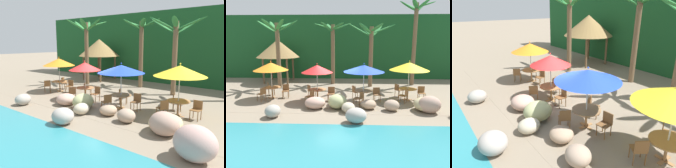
{
  "view_description": "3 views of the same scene",
  "coord_description": "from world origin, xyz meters",
  "views": [
    {
      "loc": [
        8.35,
        -9.58,
        3.41
      ],
      "look_at": [
        0.72,
        0.0,
        1.16
      ],
      "focal_mm": 36.17,
      "sensor_mm": 36.0,
      "label": 1
    },
    {
      "loc": [
        0.67,
        -13.5,
        3.83
      ],
      "look_at": [
        0.01,
        0.45,
        0.96
      ],
      "focal_mm": 35.65,
      "sensor_mm": 36.0,
      "label": 2
    },
    {
      "loc": [
        6.84,
        -5.12,
        4.41
      ],
      "look_at": [
        -0.38,
        0.02,
        1.07
      ],
      "focal_mm": 33.64,
      "sensor_mm": 36.0,
      "label": 3
    }
  ],
  "objects": [
    {
      "name": "umbrella_blue",
      "position": [
        1.59,
        -0.34,
        2.09
      ],
      "size": [
        2.43,
        2.43,
        2.41
      ],
      "color": "silver",
      "rests_on": "ground"
    },
    {
      "name": "rock_seawall",
      "position": [
        2.96,
        -2.39,
        0.39
      ],
      "size": [
        10.51,
        3.18,
        1.08
      ],
      "color": "tan",
      "rests_on": "ground"
    },
    {
      "name": "chair_yellow_inland",
      "position": [
        3.98,
        1.05,
        0.51
      ],
      "size": [
        0.57,
        0.56,
        0.87
      ],
      "color": "brown",
      "rests_on": "ground"
    },
    {
      "name": "dining_table_blue",
      "position": [
        1.59,
        -0.34,
        0.61
      ],
      "size": [
        1.1,
        1.1,
        0.74
      ],
      "color": "#A37547",
      "rests_on": "ground"
    },
    {
      "name": "terrace_deck",
      "position": [
        0.0,
        0.0,
        0.0
      ],
      "size": [
        18.0,
        5.2,
        0.01
      ],
      "color": "gray",
      "rests_on": "ground"
    },
    {
      "name": "chair_red_inland",
      "position": [
        -1.79,
        0.52,
        0.51
      ],
      "size": [
        0.59,
        0.59,
        0.87
      ],
      "color": "brown",
      "rests_on": "ground"
    },
    {
      "name": "chair_blue_inland",
      "position": [
        1.13,
        0.38,
        0.51
      ],
      "size": [
        0.57,
        0.57,
        0.87
      ],
      "color": "brown",
      "rests_on": "ground"
    },
    {
      "name": "palm_tree_nearest",
      "position": [
        -4.76,
        3.59,
        3.57
      ],
      "size": [
        3.39,
        3.27,
        5.23
      ],
      "color": "brown",
      "rests_on": "ground"
    },
    {
      "name": "palm_tree_second",
      "position": [
        -0.64,
        5.27,
        3.49
      ],
      "size": [
        3.07,
        2.85,
        5.12
      ],
      "color": "brown",
      "rests_on": "ground"
    },
    {
      "name": "dining_table_yellow",
      "position": [
        4.43,
        0.32,
        0.61
      ],
      "size": [
        1.1,
        1.1,
        0.74
      ],
      "color": "#A37547",
      "rests_on": "ground"
    },
    {
      "name": "chair_orange_inland",
      "position": [
        -4.68,
        1.1,
        0.51
      ],
      "size": [
        0.56,
        0.55,
        0.87
      ],
      "color": "brown",
      "rests_on": "ground"
    },
    {
      "name": "chair_red_left",
      "position": [
        -1.54,
        -0.94,
        0.51
      ],
      "size": [
        0.57,
        0.57,
        0.87
      ],
      "color": "brown",
      "rests_on": "ground"
    },
    {
      "name": "chair_red_seaward",
      "position": [
        -0.39,
        -0.08,
        0.51
      ],
      "size": [
        0.44,
        0.44,
        0.87
      ],
      "color": "brown",
      "rests_on": "ground"
    },
    {
      "name": "dining_table_orange",
      "position": [
        -4.27,
        0.35,
        0.61
      ],
      "size": [
        1.1,
        1.1,
        0.74
      ],
      "color": "#A37547",
      "rests_on": "ground"
    },
    {
      "name": "umbrella_orange",
      "position": [
        -4.27,
        0.35,
        2.08
      ],
      "size": [
        2.19,
        2.19,
        2.45
      ],
      "color": "silver",
      "rests_on": "ground"
    },
    {
      "name": "ground_plane",
      "position": [
        0.0,
        0.0,
        0.0
      ],
      "size": [
        120.0,
        120.0,
        0.0
      ],
      "primitive_type": "plane",
      "color": "gray"
    },
    {
      "name": "chair_orange_left",
      "position": [
        -4.63,
        -0.42,
        0.51
      ],
      "size": [
        0.58,
        0.58,
        0.87
      ],
      "color": "brown",
      "rests_on": "ground"
    },
    {
      "name": "umbrella_red",
      "position": [
        -1.24,
        -0.14,
        2.02
      ],
      "size": [
        1.91,
        1.91,
        2.36
      ],
      "color": "silver",
      "rests_on": "ground"
    },
    {
      "name": "chair_blue_left",
      "position": [
        1.32,
        -1.15,
        0.51
      ],
      "size": [
        0.57,
        0.56,
        0.87
      ],
      "color": "brown",
      "rests_on": "ground"
    },
    {
      "name": "palapa_hut",
      "position": [
        -5.55,
        6.0,
        2.94
      ],
      "size": [
        3.73,
        3.73,
        3.72
      ],
      "color": "brown",
      "rests_on": "ground"
    },
    {
      "name": "chair_yellow_left",
      "position": [
        4.04,
        -0.44,
        0.51
      ],
      "size": [
        0.59,
        0.59,
        0.87
      ],
      "color": "brown",
      "rests_on": "ground"
    },
    {
      "name": "dining_table_red",
      "position": [
        -1.24,
        -0.14,
        0.61
      ],
      "size": [
        1.1,
        1.1,
        0.74
      ],
      "color": "#A37547",
      "rests_on": "ground"
    },
    {
      "name": "chair_orange_seaward",
      "position": [
        -3.44,
        0.56,
        0.51
      ],
      "size": [
        0.48,
        0.48,
        0.87
      ],
      "color": "brown",
      "rests_on": "ground"
    },
    {
      "name": "chair_blue_seaward",
      "position": [
        2.43,
        -0.15,
        0.51
      ],
      "size": [
        0.47,
        0.47,
        0.87
      ],
      "color": "brown",
      "rests_on": "ground"
    }
  ]
}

